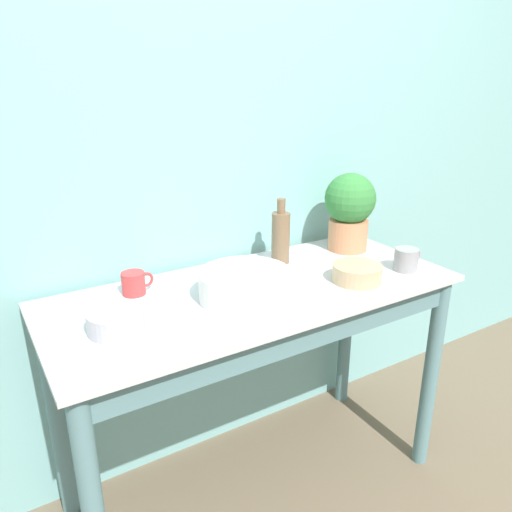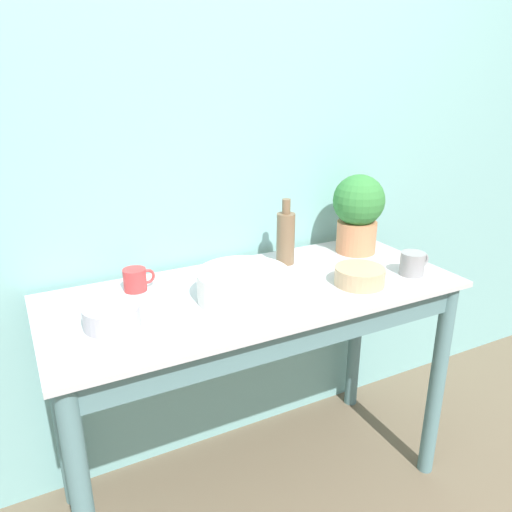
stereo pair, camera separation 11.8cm
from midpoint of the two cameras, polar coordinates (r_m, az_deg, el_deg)
wall_back at (r=1.93m, az=-7.43°, el=9.22°), size 6.00×0.05×2.40m
counter_table at (r=1.79m, az=-1.49°, el=-9.19°), size 1.43×0.61×0.86m
potted_plant at (r=2.08m, az=9.05°, el=5.36°), size 0.21×0.21×0.32m
bowl_wash_large at (r=1.63m, az=-3.31°, el=-3.39°), size 0.30×0.30×0.10m
bottle_tall at (r=1.93m, az=1.09°, el=2.23°), size 0.07×0.07×0.26m
mug_grey at (r=1.94m, az=15.16°, el=-0.39°), size 0.12×0.09×0.08m
mug_red at (r=1.73m, az=-15.66°, el=-3.03°), size 0.11×0.08×0.08m
bowl_small_tan at (r=1.80m, az=9.65°, el=-1.96°), size 0.18×0.18×0.06m
bowl_small_steel at (r=1.51m, az=-17.87°, el=-7.13°), size 0.17×0.17×0.06m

